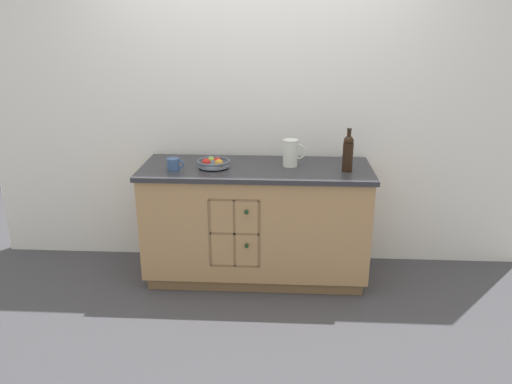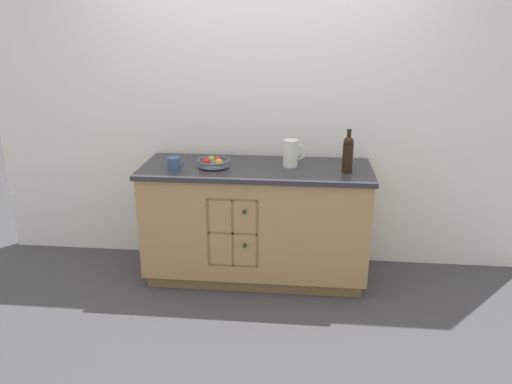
# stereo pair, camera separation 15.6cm
# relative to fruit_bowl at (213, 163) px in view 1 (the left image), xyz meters

# --- Properties ---
(ground_plane) EXTENTS (14.00, 14.00, 0.00)m
(ground_plane) POSITION_rel_fruit_bowl_xyz_m (0.31, 0.04, -0.94)
(ground_plane) COLOR #424247
(back_wall) EXTENTS (4.40, 0.06, 2.55)m
(back_wall) POSITION_rel_fruit_bowl_xyz_m (0.31, 0.41, 0.34)
(back_wall) COLOR white
(back_wall) RESTS_ON ground_plane
(kitchen_island) EXTENTS (1.71, 0.65, 0.90)m
(kitchen_island) POSITION_rel_fruit_bowl_xyz_m (0.31, 0.04, -0.48)
(kitchen_island) COLOR brown
(kitchen_island) RESTS_ON ground_plane
(fruit_bowl) EXTENTS (0.24, 0.24, 0.07)m
(fruit_bowl) POSITION_rel_fruit_bowl_xyz_m (0.00, 0.00, 0.00)
(fruit_bowl) COLOR #4C5666
(fruit_bowl) RESTS_ON kitchen_island
(white_pitcher) EXTENTS (0.17, 0.11, 0.20)m
(white_pitcher) POSITION_rel_fruit_bowl_xyz_m (0.57, 0.07, 0.07)
(white_pitcher) COLOR silver
(white_pitcher) RESTS_ON kitchen_island
(ceramic_mug) EXTENTS (0.13, 0.09, 0.09)m
(ceramic_mug) POSITION_rel_fruit_bowl_xyz_m (-0.28, -0.08, 0.01)
(ceramic_mug) COLOR #385684
(ceramic_mug) RESTS_ON kitchen_island
(standing_wine_bottle) EXTENTS (0.08, 0.08, 0.31)m
(standing_wine_bottle) POSITION_rel_fruit_bowl_xyz_m (0.97, -0.04, 0.10)
(standing_wine_bottle) COLOR black
(standing_wine_bottle) RESTS_ON kitchen_island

